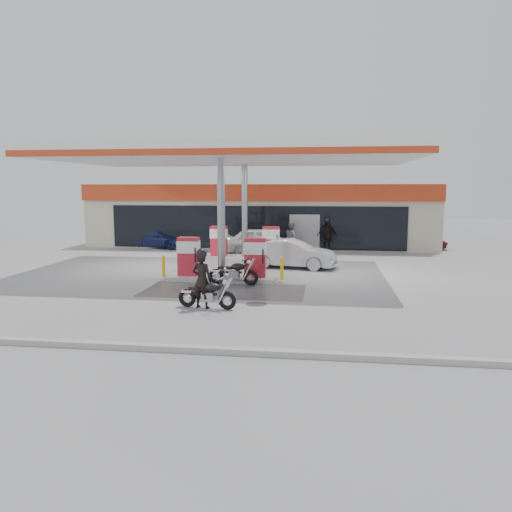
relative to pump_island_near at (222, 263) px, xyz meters
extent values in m
plane|color=gray|center=(0.00, -2.00, -0.71)|extent=(90.00, 90.00, 0.00)
cube|color=#4C4C4F|center=(0.50, -2.00, -0.71)|extent=(6.00, 3.00, 0.00)
cylinder|color=#38383A|center=(2.00, -4.00, -0.71)|extent=(0.70, 0.70, 0.01)
cube|color=gray|center=(0.00, -9.00, -0.64)|extent=(28.00, 0.25, 0.15)
cube|color=#BCB39E|center=(0.00, 14.00, 1.29)|extent=(22.00, 8.00, 4.00)
cube|color=black|center=(0.00, 9.97, 0.69)|extent=(18.00, 0.10, 2.60)
cube|color=#AD3215|center=(0.00, 9.90, 2.79)|extent=(22.00, 0.25, 1.00)
cube|color=navy|center=(7.00, 9.85, 2.79)|extent=(3.50, 0.12, 0.80)
cube|color=gray|center=(3.00, 9.93, 0.39)|extent=(1.80, 0.14, 2.20)
cube|color=silver|center=(0.00, 3.00, 4.59)|extent=(16.00, 10.00, 0.60)
cube|color=#AD3215|center=(0.00, -1.95, 4.41)|extent=(16.00, 0.12, 0.24)
cube|color=#AD3215|center=(0.00, 7.95, 4.41)|extent=(16.00, 0.12, 0.24)
cylinder|color=gray|center=(0.00, 0.00, 1.88)|extent=(0.32, 0.32, 5.00)
cylinder|color=gray|center=(0.00, 6.00, 1.88)|extent=(0.32, 0.32, 5.00)
cube|color=#9E9E99|center=(0.00, 0.00, -0.62)|extent=(4.50, 1.30, 0.18)
cube|color=#AC1C2B|center=(-1.40, 0.00, 0.27)|extent=(0.85, 0.48, 1.60)
cube|color=#AC1C2B|center=(1.40, 0.00, 0.27)|extent=(0.85, 0.48, 1.60)
cube|color=silver|center=(-1.40, 0.00, 0.67)|extent=(0.88, 0.52, 0.50)
cube|color=silver|center=(1.40, 0.00, 0.67)|extent=(0.88, 0.52, 0.50)
cylinder|color=yellow|center=(-2.50, 0.00, -0.17)|extent=(0.14, 0.14, 0.90)
cylinder|color=yellow|center=(2.50, 0.00, -0.17)|extent=(0.14, 0.14, 0.90)
cube|color=#9E9E99|center=(0.00, 6.00, -0.62)|extent=(4.50, 1.30, 0.18)
cube|color=#AC1C2B|center=(-1.40, 6.00, 0.27)|extent=(0.85, 0.48, 1.60)
cube|color=#AC1C2B|center=(1.40, 6.00, 0.27)|extent=(0.85, 0.48, 1.60)
cube|color=silver|center=(-1.40, 6.00, 0.67)|extent=(0.88, 0.52, 0.50)
cube|color=silver|center=(1.40, 6.00, 0.67)|extent=(0.88, 0.52, 0.50)
cylinder|color=yellow|center=(-2.50, 6.00, -0.17)|extent=(0.14, 0.14, 0.90)
cylinder|color=yellow|center=(2.50, 6.00, -0.17)|extent=(0.14, 0.14, 0.90)
torus|color=black|center=(1.19, -4.88, -0.41)|extent=(0.61, 0.22, 0.60)
torus|color=black|center=(-0.17, -4.67, -0.41)|extent=(0.61, 0.22, 0.60)
cube|color=gray|center=(0.55, -4.78, -0.33)|extent=(0.43, 0.29, 0.30)
cube|color=black|center=(0.40, -4.76, -0.23)|extent=(0.90, 0.23, 0.08)
ellipsoid|color=black|center=(0.70, -4.80, -0.02)|extent=(0.60, 0.40, 0.28)
cube|color=black|center=(0.21, -4.73, -0.07)|extent=(0.58, 0.32, 0.10)
cylinder|color=silver|center=(0.99, -4.85, 0.28)|extent=(0.15, 0.75, 0.04)
sphere|color=silver|center=(1.11, -4.86, 0.16)|extent=(0.18, 0.18, 0.18)
cylinder|color=silver|center=(0.08, -4.57, -0.43)|extent=(0.90, 0.21, 0.08)
imported|color=black|center=(0.35, -4.75, 0.20)|extent=(0.74, 0.57, 1.82)
torus|color=black|center=(1.34, -0.85, -0.40)|extent=(0.63, 0.19, 0.62)
torus|color=black|center=(-0.08, -0.75, -0.40)|extent=(0.63, 0.19, 0.62)
cube|color=gray|center=(0.67, -0.80, -0.32)|extent=(0.43, 0.28, 0.31)
cube|color=black|center=(0.52, -0.79, -0.22)|extent=(0.93, 0.17, 0.08)
ellipsoid|color=black|center=(0.82, -0.82, 0.01)|extent=(0.60, 0.37, 0.29)
cube|color=black|center=(0.31, -0.78, -0.05)|extent=(0.58, 0.29, 0.10)
cylinder|color=silver|center=(1.13, -0.84, 0.32)|extent=(0.09, 0.78, 0.04)
sphere|color=silver|center=(1.25, -0.85, 0.19)|extent=(0.18, 0.18, 0.18)
cylinder|color=silver|center=(0.17, -0.62, -0.42)|extent=(0.93, 0.15, 0.08)
imported|color=silver|center=(0.70, 8.20, 0.06)|extent=(4.65, 2.25, 1.53)
imported|color=slate|center=(2.31, 8.80, 0.21)|extent=(0.96, 1.08, 1.85)
imported|color=#A8ABB0|center=(2.68, 3.60, -0.03)|extent=(4.31, 2.09, 1.36)
imported|color=#161F4C|center=(-6.19, 10.41, -0.10)|extent=(4.49, 2.93, 1.21)
imported|color=#561512|center=(9.94, 12.00, -0.21)|extent=(3.62, 1.70, 1.00)
imported|color=black|center=(4.33, 9.47, 0.27)|extent=(1.22, 0.67, 1.96)
camera|label=1|loc=(4.19, -19.97, 3.15)|focal=35.00mm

